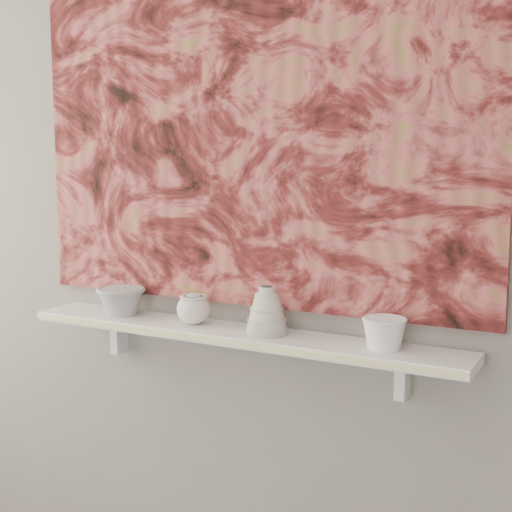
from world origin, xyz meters
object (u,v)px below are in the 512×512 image
Objects in this scene: bowl_grey at (121,301)px; cup_cream at (193,309)px; bell_vessel at (267,310)px; bowl_white at (384,333)px; shelf at (235,334)px; painting at (248,121)px.

cup_cream reaches higher than bowl_grey.
bell_vessel is 1.17× the size of bowl_white.
bowl_white is at bearing 0.00° from cup_cream.
bowl_grey is at bearing 180.00° from shelf.
painting is 10.84× the size of bell_vessel.
cup_cream is (-0.15, -0.08, -0.56)m from painting.
painting reaches higher than cup_cream.
bowl_white is at bearing -10.01° from painting.
bowl_grey is 1.56× the size of cup_cream.
painting reaches higher than bowl_grey.
painting is at bearing 10.74° from bowl_grey.
painting is 0.73m from bowl_white.
bell_vessel is (0.25, 0.00, 0.02)m from cup_cream.
painting is 0.59m from cup_cream.
cup_cream reaches higher than bowl_white.
painting is at bearing 142.67° from bell_vessel.
bell_vessel reaches higher than cup_cream.
shelf is 10.12× the size of bell_vessel.
cup_cream is at bearing 180.00° from shelf.
painting is at bearing 28.85° from cup_cream.
bell_vessel is at bearing 0.00° from cup_cream.
bell_vessel is at bearing 180.00° from bowl_white.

